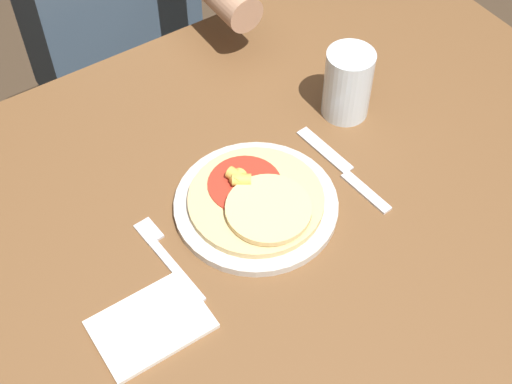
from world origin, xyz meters
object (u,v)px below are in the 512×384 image
Objects in this scene: plate at (256,205)px; fork at (165,255)px; knife at (344,170)px; person_diner at (110,8)px; drinking_glass at (348,84)px; dining_table at (265,234)px; pizza at (257,200)px.

plate reaches higher than fork.
person_diner reaches higher than knife.
knife is 0.16m from drinking_glass.
plate is (-0.03, -0.01, 0.11)m from dining_table.
dining_table is 5.00× the size of plate.
knife is at bearing -3.06° from fork.
plate is 1.47× the size of fork.
drinking_glass is 0.65m from person_diner.
fork is at bearing 178.36° from pizza.
drinking_glass is at bearing 52.01° from knife.
pizza is 0.27m from drinking_glass.
pizza is 0.18× the size of person_diner.
dining_table is 6.05× the size of pizza.
fork is (-0.19, -0.01, 0.11)m from dining_table.
person_diner is (0.08, 0.71, -0.11)m from pizza.
drinking_glass is at bearing 12.84° from fork.
knife is (0.16, -0.01, -0.02)m from pizza.
dining_table is 10.10× the size of drinking_glass.
knife is 0.73m from person_diner.
pizza is 0.97× the size of knife.
drinking_glass is at bearing 21.54° from pizza.
dining_table is at bearing 30.39° from pizza.
drinking_glass reaches higher than knife.
fork is at bearing -176.65° from dining_table.
knife is at bearing -83.18° from person_diner.
pizza is 0.72m from person_diner.
fork is 0.33m from knife.
pizza is 1.67× the size of drinking_glass.
fork is at bearing 179.88° from plate.
dining_table is 0.12m from plate.
drinking_glass is (0.42, 0.09, 0.06)m from fork.
drinking_glass reaches higher than dining_table.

